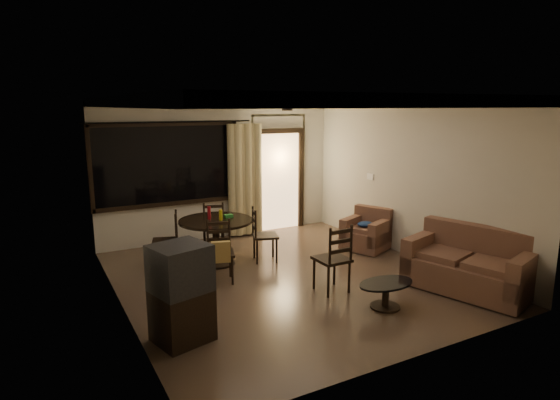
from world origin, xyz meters
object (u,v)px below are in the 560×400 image
dining_chair_east (264,245)px  sofa (470,266)px  dining_chair_west (167,251)px  dining_chair_south (220,263)px  armchair (367,233)px  dining_table (216,229)px  dining_chair_north (214,236)px  coffee_table (386,291)px  side_chair (332,271)px  tv_cabinet (181,293)px

dining_chair_east → sofa: 3.34m
dining_chair_west → dining_chair_south: bearing=44.3°
armchair → dining_table: bearing=145.3°
dining_chair_west → armchair: (3.63, -0.81, 0.03)m
armchair → sofa: bearing=-113.0°
dining_chair_north → coffee_table: dining_chair_north is taller
dining_chair_north → side_chair: side_chair is taller
dining_chair_west → tv_cabinet: tv_cabinet is taller
dining_chair_north → side_chair: bearing=123.9°
dining_chair_north → dining_chair_east: bearing=136.8°
dining_chair_east → tv_cabinet: 2.98m
dining_chair_west → side_chair: 2.87m
dining_table → side_chair: size_ratio=1.22×
dining_chair_west → armchair: size_ratio=0.96×
side_chair → dining_chair_south: bearing=-41.6°
dining_chair_east → dining_chair_south: bearing=135.7°
tv_cabinet → dining_chair_east: bearing=29.9°
dining_chair_south → dining_chair_north: 1.64m
dining_chair_south → coffee_table: bearing=-33.5°
dining_table → coffee_table: 3.11m
dining_chair_east → side_chair: 1.72m
tv_cabinet → coffee_table: tv_cabinet is taller
sofa → coffee_table: 1.51m
dining_chair_north → tv_cabinet: bearing=80.5°
tv_cabinet → coffee_table: size_ratio=1.41×
tv_cabinet → sofa: (4.16, -0.56, -0.21)m
dining_chair_west → coffee_table: dining_chair_west is taller
dining_chair_east → coffee_table: size_ratio=1.16×
tv_cabinet → side_chair: (2.36, 0.38, -0.27)m
dining_table → armchair: bearing=-11.2°
sofa → armchair: (-0.02, 2.33, -0.05)m
dining_table → sofa: (2.85, -2.89, -0.25)m
dining_chair_north → armchair: dining_chair_north is taller
dining_chair_east → side_chair: size_ratio=0.93×
dining_chair_west → side_chair: side_chair is taller
sofa → side_chair: side_chair is taller
dining_chair_south → armchair: (3.08, 0.26, 0.01)m
dining_chair_west → sofa: bearing=66.5°
dining_chair_north → dining_chair_west: bearing=43.2°
dining_chair_west → dining_chair_south: 1.20m
dining_chair_east → dining_chair_south: (-1.05, -0.57, 0.02)m
dining_table → sofa: bearing=-45.4°
dining_chair_west → armchair: dining_chair_west is taller
dining_chair_south → sofa: size_ratio=0.50×
dining_table → dining_chair_west: size_ratio=1.32×
dining_table → tv_cabinet: bearing=-119.5°
dining_chair_east → side_chair: bearing=-154.6°
sofa → armchair: bearing=73.8°
coffee_table → dining_chair_north: bearing=107.6°
dining_chair_west → dining_chair_east: same height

